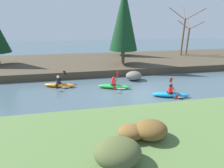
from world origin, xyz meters
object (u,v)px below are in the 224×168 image
object	(u,v)px
boulder_midstream	(134,76)
kayaker_trailing	(61,85)
kayaker_lead	(172,94)
kayaker_middle	(115,86)

from	to	relation	value
boulder_midstream	kayaker_trailing	bearing A→B (deg)	-174.50
boulder_midstream	kayaker_lead	bearing A→B (deg)	-70.47
kayaker_lead	kayaker_trailing	bearing A→B (deg)	171.32
kayaker_trailing	kayaker_lead	bearing A→B (deg)	-7.92
kayaker_middle	kayaker_trailing	world-z (taller)	same
kayaker_lead	boulder_midstream	distance (m)	4.67
kayaker_middle	boulder_midstream	distance (m)	2.89
kayaker_lead	kayaker_trailing	world-z (taller)	same
kayaker_trailing	boulder_midstream	distance (m)	6.73
kayaker_middle	kayaker_trailing	xyz separation A→B (m)	(-4.50, 1.23, 0.00)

